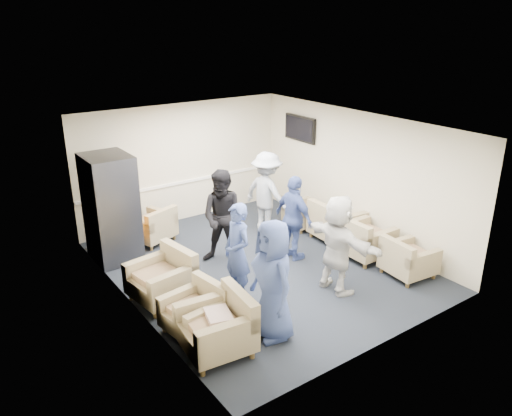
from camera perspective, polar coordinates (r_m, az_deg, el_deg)
floor at (r=9.58m, az=0.38°, el=-6.63°), size 6.00×6.00×0.00m
ceiling at (r=8.67m, az=0.43°, el=9.40°), size 6.00×6.00×0.00m
back_wall at (r=11.49m, az=-8.38°, el=5.13°), size 5.00×0.02×2.70m
front_wall at (r=7.02m, az=14.91°, el=-5.86°), size 5.00×0.02×2.70m
left_wall at (r=7.94m, az=-14.42°, el=-2.59°), size 0.02×6.00×2.70m
right_wall at (r=10.62m, az=11.46°, el=3.62°), size 0.02×6.00×2.70m
chair_rail at (r=11.60m, az=-8.22°, el=2.97°), size 4.98×0.04×0.06m
tv at (r=11.67m, az=5.05°, el=9.03°), size 0.10×1.00×0.58m
armchair_left_near at (r=7.19m, az=-4.15°, el=-13.52°), size 1.01×1.01×0.74m
armchair_left_mid at (r=7.64m, az=-6.72°, el=-11.76°), size 0.91×0.91×0.64m
armchair_left_far at (r=8.50m, az=-10.43°, el=-8.04°), size 1.04×1.04×0.73m
armchair_right_near at (r=9.48m, az=16.83°, el=-5.75°), size 0.88×0.88×0.64m
armchair_right_midnear at (r=9.98m, az=12.16°, el=-3.69°), size 0.90×0.90×0.71m
armchair_right_midfar at (r=10.64m, az=8.94°, el=-1.81°), size 0.97×0.97×0.73m
armchair_right_far at (r=11.25m, az=5.32°, el=-0.72°), size 0.80×0.80×0.60m
armchair_corner at (r=10.67m, az=-11.71°, el=-2.17°), size 1.04×1.04×0.65m
vending_machine at (r=9.88m, az=-16.21°, el=-0.02°), size 0.84×0.99×2.08m
backpack at (r=8.47m, az=-6.14°, el=-8.83°), size 0.29×0.21×0.47m
pillow at (r=7.09m, az=-4.32°, el=-12.31°), size 0.43×0.51×0.13m
person_front_left at (r=7.21m, az=1.94°, el=-8.28°), size 0.69×0.96×1.83m
person_mid_left at (r=8.21m, az=-2.15°, el=-5.06°), size 0.41×0.62×1.67m
person_back_left at (r=9.39m, az=-3.63°, el=-1.09°), size 1.12×1.12×1.84m
person_back_right at (r=10.70m, az=1.25°, el=1.67°), size 0.91×1.29×1.81m
person_mid_right at (r=9.57m, az=4.37°, el=-1.19°), size 0.44×1.00×1.68m
person_front_right at (r=8.52m, az=9.33°, el=-4.10°), size 0.54×1.62×1.73m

